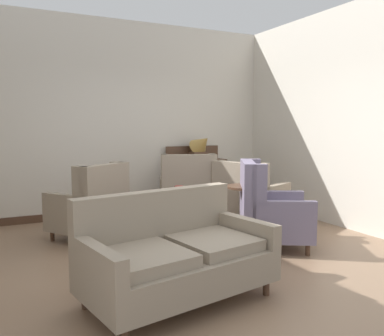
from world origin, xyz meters
TOP-DOWN VIEW (x-y plane):
  - ground at (0.00, 0.00)m, footprint 7.90×7.90m
  - wall_back at (0.00, 2.82)m, footprint 5.47×0.08m
  - wall_right at (2.65, 0.85)m, footprint 0.08×3.95m
  - baseboard_back at (0.00, 2.76)m, footprint 5.31×0.03m
  - coffee_table at (-0.06, 0.56)m, footprint 0.78×0.78m
  - porcelain_vase at (-0.01, 0.55)m, footprint 0.14×0.14m
  - settee at (-0.63, -0.75)m, footprint 1.74×1.14m
  - armchair_near_sideboard at (1.03, 0.14)m, footprint 1.13×1.12m
  - armchair_foreground_right at (1.35, 1.03)m, footprint 1.15×1.11m
  - armchair_far_left at (0.67, 1.73)m, footprint 1.07×1.11m
  - armchair_back_corner at (-0.87, 1.44)m, footprint 1.11×1.11m
  - side_table at (0.87, 0.44)m, footprint 0.47×0.47m
  - sideboard at (1.24, 2.52)m, footprint 1.04×0.38m
  - gramophone at (1.29, 2.43)m, footprint 0.46×0.53m

SIDE VIEW (x-z plane):
  - ground at x=0.00m, z-range 0.00..0.00m
  - baseboard_back at x=0.00m, z-range 0.00..0.12m
  - coffee_table at x=-0.06m, z-range 0.14..0.63m
  - settee at x=-0.63m, z-range -0.07..0.85m
  - armchair_foreground_right at x=1.35m, z-range -0.08..0.92m
  - armchair_back_corner at x=-0.87m, z-range -0.07..0.95m
  - side_table at x=0.87m, z-range 0.07..0.81m
  - armchair_near_sideboard at x=1.03m, z-range -0.09..0.98m
  - armchair_far_left at x=0.67m, z-range -0.10..0.99m
  - sideboard at x=1.24m, z-range -0.05..1.09m
  - porcelain_vase at x=-0.01m, z-range 0.47..0.77m
  - gramophone at x=1.29m, z-range 0.90..1.43m
  - wall_back at x=0.00m, z-range 0.00..3.25m
  - wall_right at x=2.65m, z-range 0.00..3.25m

